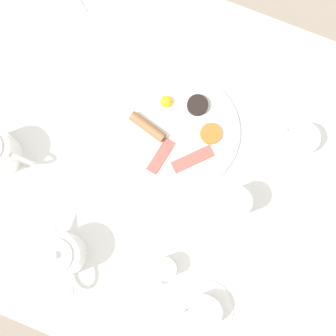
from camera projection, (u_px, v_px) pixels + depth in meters
name	position (u px, v px, depth m)	size (l,w,h in m)	color
ground_plane	(168.00, 196.00, 1.95)	(8.00, 8.00, 0.00)	gray
table	(168.00, 173.00, 1.25)	(0.96, 1.21, 0.77)	white
breakfast_plate	(178.00, 130.00, 1.19)	(0.31, 0.31, 0.04)	white
teapot_near	(61.00, 256.00, 1.09)	(0.16, 0.14, 0.13)	white
teacup_with_saucer_left	(301.00, 140.00, 1.17)	(0.14, 0.14, 0.06)	white
teacup_with_saucer_right	(204.00, 311.00, 1.11)	(0.14, 0.14, 0.06)	white
water_glass_tall	(234.00, 203.00, 1.11)	(0.07, 0.07, 0.11)	white
creamer_jug	(165.00, 269.00, 1.12)	(0.08, 0.05, 0.06)	white
knife_by_plate	(147.00, 28.00, 1.24)	(0.03, 0.22, 0.00)	silver
spoon_for_tea	(292.00, 69.00, 1.22)	(0.06, 0.14, 0.00)	silver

